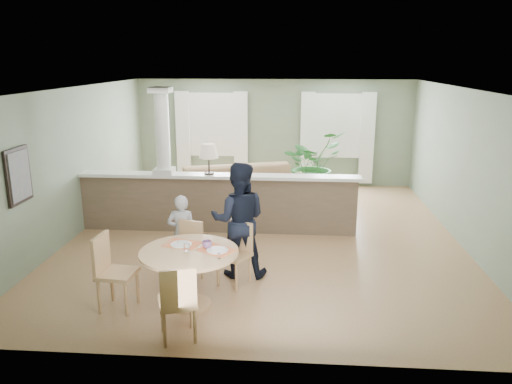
# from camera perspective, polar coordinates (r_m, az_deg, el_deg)

# --- Properties ---
(ground) EXTENTS (8.00, 8.00, 0.00)m
(ground) POSITION_cam_1_polar(r_m,az_deg,el_deg) (9.34, 0.97, -4.99)
(ground) COLOR tan
(ground) RESTS_ON ground
(room_shell) EXTENTS (7.02, 8.02, 2.71)m
(room_shell) POSITION_cam_1_polar(r_m,az_deg,el_deg) (9.51, 1.07, 6.64)
(room_shell) COLOR gray
(room_shell) RESTS_ON ground
(pony_wall) EXTENTS (5.32, 0.38, 2.70)m
(pony_wall) POSITION_cam_1_polar(r_m,az_deg,el_deg) (9.42, -4.93, -0.36)
(pony_wall) COLOR brown
(pony_wall) RESTS_ON ground
(sofa) EXTENTS (3.36, 2.12, 0.91)m
(sofa) POSITION_cam_1_polar(r_m,az_deg,el_deg) (10.82, -1.71, 0.35)
(sofa) COLOR #9C8255
(sofa) RESTS_ON ground
(houseplant) EXTENTS (1.90, 1.90, 1.60)m
(houseplant) POSITION_cam_1_polar(r_m,az_deg,el_deg) (11.76, 6.44, 3.16)
(houseplant) COLOR #266127
(houseplant) RESTS_ON ground
(dining_table) EXTENTS (1.29, 1.29, 0.88)m
(dining_table) POSITION_cam_1_polar(r_m,az_deg,el_deg) (6.63, -7.54, -7.93)
(dining_table) COLOR tan
(dining_table) RESTS_ON ground
(chair_far_boy) EXTENTS (0.49, 0.49, 0.89)m
(chair_far_boy) POSITION_cam_1_polar(r_m,az_deg,el_deg) (7.45, -7.74, -6.41)
(chair_far_boy) COLOR tan
(chair_far_boy) RESTS_ON ground
(chair_far_man) EXTENTS (0.56, 0.56, 0.91)m
(chair_far_man) POSITION_cam_1_polar(r_m,az_deg,el_deg) (7.30, -2.20, -6.63)
(chair_far_man) COLOR tan
(chair_far_man) RESTS_ON ground
(chair_near) EXTENTS (0.54, 0.54, 0.95)m
(chair_near) POSITION_cam_1_polar(r_m,az_deg,el_deg) (5.90, -8.91, -12.10)
(chair_near) COLOR tan
(chair_near) RESTS_ON ground
(chair_side) EXTENTS (0.50, 0.50, 1.01)m
(chair_side) POSITION_cam_1_polar(r_m,az_deg,el_deg) (6.82, -16.22, -8.39)
(chair_side) COLOR tan
(chair_side) RESTS_ON ground
(child_person) EXTENTS (0.47, 0.34, 1.22)m
(child_person) POSITION_cam_1_polar(r_m,az_deg,el_deg) (7.70, -8.47, -4.74)
(child_person) COLOR #A0A0A5
(child_person) RESTS_ON ground
(man_person) EXTENTS (0.88, 0.70, 1.75)m
(man_person) POSITION_cam_1_polar(r_m,az_deg,el_deg) (7.42, -1.98, -3.22)
(man_person) COLOR black
(man_person) RESTS_ON ground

